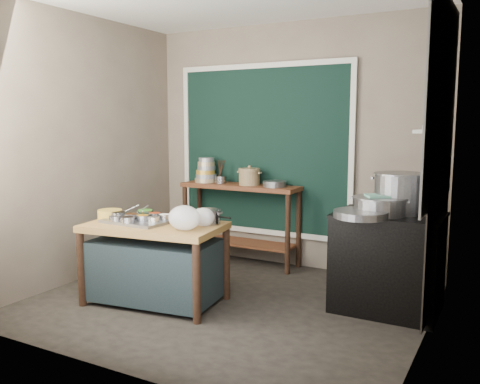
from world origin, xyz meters
The scene contains 30 objects.
floor centered at (0.00, 0.00, -0.01)m, with size 3.50×3.00×0.02m, color #2A2520.
back_wall centered at (0.00, 1.51, 1.40)m, with size 3.50×0.02×2.80m, color #776B5C.
left_wall centered at (-1.76, 0.00, 1.40)m, with size 0.02×3.00×2.80m, color #776B5C.
right_wall centered at (1.76, 0.00, 1.40)m, with size 0.02×3.00×2.80m, color #776B5C.
curtain_panel centered at (-0.35, 1.47, 1.35)m, with size 2.10×0.02×1.90m, color black.
curtain_frame centered at (-0.35, 1.46, 1.35)m, with size 2.22×0.03×2.02m, color beige, non-canonical shape.
tile_panel centered at (1.74, 0.55, 1.85)m, with size 0.02×1.70×1.70m, color #B2B2AA.
soot_patch centered at (1.74, 0.65, 0.70)m, with size 0.01×1.30×1.30m, color black.
wall_shelf centered at (1.63, 0.85, 1.60)m, with size 0.22×0.70×0.03m, color beige.
prep_table centered at (-0.59, -0.30, 0.38)m, with size 1.25×0.72×0.75m, color olive.
back_counter centered at (-0.55, 1.28, 0.47)m, with size 1.45×0.40×0.95m, color brown.
stove_block centered at (1.35, 0.55, 0.42)m, with size 0.90×0.68×0.85m, color black.
stove_top centered at (1.35, 0.55, 0.86)m, with size 0.92×0.69×0.03m, color black.
condiment_tray centered at (-0.77, -0.30, 0.76)m, with size 0.61×0.43×0.03m, color gray.
condiment_bowls centered at (-0.77, -0.30, 0.80)m, with size 0.56×0.45×0.06m.
yellow_basin centered at (-1.12, -0.31, 0.79)m, with size 0.23×0.23×0.09m, color gold.
saucepan centered at (-0.15, -0.07, 0.82)m, with size 0.25×0.25×0.14m, color gray, non-canonical shape.
plastic_bag_a centered at (-0.19, -0.39, 0.86)m, with size 0.29×0.25×0.22m, color white.
plastic_bag_b centered at (-0.14, -0.17, 0.83)m, with size 0.22×0.19×0.17m, color white.
bowl_stack centered at (-1.03, 1.28, 1.08)m, with size 0.27×0.27×0.30m.
utensil_cup centered at (-0.81, 1.27, 0.99)m, with size 0.14×0.14×0.09m, color gray.
ceramic_crock centered at (-0.42, 1.27, 1.04)m, with size 0.26×0.26×0.18m, color olive, non-canonical shape.
wide_bowl centered at (-0.10, 1.27, 0.98)m, with size 0.27×0.27×0.07m, color gray.
stock_pot centered at (1.41, 0.62, 1.06)m, with size 0.46×0.46×0.36m, color gray, non-canonical shape.
pot_lid centered at (1.65, 0.50, 1.07)m, with size 0.39×0.39×0.02m, color gray.
steamer centered at (1.29, 0.46, 0.96)m, with size 0.48×0.48×0.16m, color gray, non-canonical shape.
green_cloth centered at (1.29, 0.46, 1.05)m, with size 0.24×0.18×0.02m, color #60A484.
shallow_pan centered at (1.18, 0.23, 0.91)m, with size 0.46×0.46×0.06m, color gray.
shelf_bowl_stack centered at (1.63, 0.75, 1.67)m, with size 0.14×0.14×0.11m.
shelf_bowl_green centered at (1.63, 1.01, 1.64)m, with size 0.15×0.15×0.05m, color gray.
Camera 1 is at (2.30, -3.95, 1.68)m, focal length 38.00 mm.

